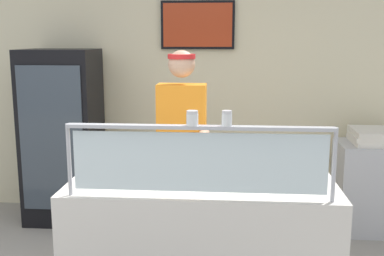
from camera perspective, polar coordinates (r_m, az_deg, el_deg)
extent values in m
cube|color=beige|center=(5.05, 2.63, 5.07)|extent=(6.10, 0.08, 2.70)
cube|color=black|center=(4.97, 0.69, 12.25)|extent=(0.75, 0.04, 0.49)
cube|color=#B23819|center=(4.95, 0.67, 12.26)|extent=(0.70, 0.01, 0.44)
cube|color=silver|center=(3.23, 1.17, -14.52)|extent=(1.70, 0.76, 0.95)
cylinder|color=#B2B5BC|center=(2.84, -14.53, -3.71)|extent=(0.02, 0.02, 0.42)
cylinder|color=#B2B5BC|center=(2.74, 16.69, -4.30)|extent=(0.02, 0.02, 0.42)
cube|color=silver|center=(2.69, 0.82, -4.15)|extent=(1.44, 0.01, 0.34)
cube|color=#B2B5BC|center=(2.64, 0.83, 0.08)|extent=(1.50, 0.06, 0.02)
cylinder|color=#9EA0A8|center=(3.11, -0.85, -5.98)|extent=(0.43, 0.43, 0.01)
cylinder|color=tan|center=(3.11, -0.85, -5.71)|extent=(0.41, 0.41, 0.02)
cylinder|color=gold|center=(3.11, -0.85, -5.50)|extent=(0.35, 0.35, 0.01)
cube|color=#ADAFB7|center=(3.09, -1.44, -5.48)|extent=(0.15, 0.29, 0.01)
cylinder|color=white|center=(2.64, 0.04, 1.01)|extent=(0.07, 0.07, 0.07)
cylinder|color=white|center=(2.64, 0.04, 0.80)|extent=(0.06, 0.06, 0.04)
cylinder|color=silver|center=(2.63, 0.04, 1.92)|extent=(0.06, 0.06, 0.02)
cylinder|color=white|center=(2.63, 4.20, 0.98)|extent=(0.06, 0.06, 0.07)
cylinder|color=red|center=(2.63, 4.20, 0.76)|extent=(0.05, 0.05, 0.04)
cylinder|color=silver|center=(2.62, 4.22, 1.91)|extent=(0.05, 0.05, 0.02)
cylinder|color=#23232D|center=(3.94, -2.80, -9.72)|extent=(0.13, 0.13, 0.95)
cylinder|color=#23232D|center=(3.92, 0.44, -9.82)|extent=(0.13, 0.13, 0.95)
cube|color=orange|center=(3.73, -1.23, 1.08)|extent=(0.38, 0.21, 0.55)
sphere|color=tan|center=(3.68, -1.26, 7.69)|extent=(0.21, 0.21, 0.21)
cylinder|color=red|center=(3.68, -1.26, 8.59)|extent=(0.21, 0.21, 0.04)
cylinder|color=tan|center=(3.52, 1.34, -1.09)|extent=(0.08, 0.34, 0.08)
cube|color=black|center=(4.98, -15.23, -0.97)|extent=(0.71, 0.60, 1.74)
cube|color=#38424C|center=(4.69, -16.51, -1.32)|extent=(0.61, 0.02, 1.39)
cylinder|color=red|center=(4.86, -18.43, -0.39)|extent=(0.06, 0.06, 0.20)
cylinder|color=blue|center=(4.81, -17.27, -0.41)|extent=(0.06, 0.06, 0.20)
cylinder|color=blue|center=(4.78, -16.08, -0.43)|extent=(0.06, 0.06, 0.20)
cylinder|color=blue|center=(4.74, -14.87, -0.45)|extent=(0.06, 0.06, 0.20)
cylinder|color=green|center=(4.71, -13.65, -0.48)|extent=(0.06, 0.06, 0.20)
cube|color=#B7BABF|center=(4.95, 20.87, -6.62)|extent=(0.70, 0.55, 0.86)
cube|color=silver|center=(4.84, 21.31, -1.48)|extent=(0.47, 0.47, 0.04)
cube|color=silver|center=(4.83, 21.31, -0.95)|extent=(0.49, 0.49, 0.04)
cube|color=silver|center=(4.83, 21.45, -0.43)|extent=(0.47, 0.47, 0.04)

